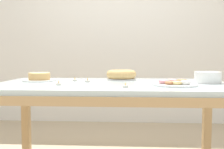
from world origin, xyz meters
TOP-DOWN VIEW (x-y plane):
  - wall_back at (0.00, 1.79)m, footprint 8.00×0.10m
  - dining_table at (0.00, 0.00)m, footprint 1.89×0.96m
  - cake_chocolate_round at (-0.64, 0.14)m, footprint 0.29×0.29m
  - cake_golden_bundt at (0.07, 0.29)m, footprint 0.27×0.27m
  - pastry_platter at (0.47, -0.13)m, footprint 0.34×0.34m
  - plate_stack at (0.77, 0.06)m, footprint 0.21×0.21m
  - tealight_left_edge at (-0.21, 0.06)m, footprint 0.04×0.04m
  - tealight_near_front at (0.11, -0.28)m, footprint 0.04×0.04m
  - tealight_right_edge at (-0.33, 0.14)m, footprint 0.04×0.04m
  - tealight_centre at (-0.39, -0.17)m, footprint 0.04×0.04m

SIDE VIEW (x-z plane):
  - dining_table at x=0.00m, z-range 0.30..1.08m
  - tealight_left_edge at x=-0.21m, z-range 0.77..0.81m
  - tealight_near_front at x=0.11m, z-range 0.77..0.81m
  - tealight_right_edge at x=-0.33m, z-range 0.77..0.81m
  - tealight_centre at x=-0.39m, z-range 0.77..0.81m
  - pastry_platter at x=0.47m, z-range 0.77..0.81m
  - cake_chocolate_round at x=-0.64m, z-range 0.77..0.84m
  - cake_golden_bundt at x=0.07m, z-range 0.78..0.87m
  - plate_stack at x=0.77m, z-range 0.78..0.87m
  - wall_back at x=0.00m, z-range 0.00..2.60m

